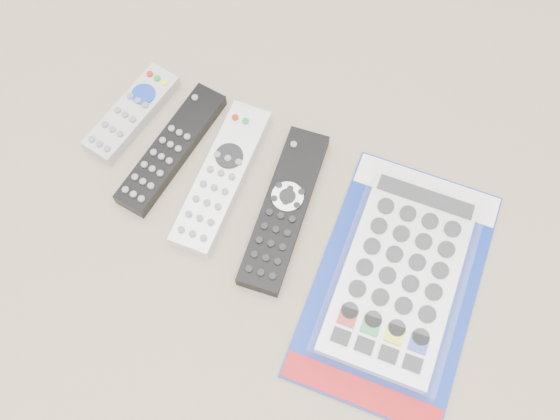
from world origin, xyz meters
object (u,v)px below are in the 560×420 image
at_px(remote_slim_black, 171,149).
at_px(remote_large_black, 284,209).
at_px(jumbo_remote_packaged, 400,276).
at_px(remote_silver_dvd, 222,177).
at_px(remote_small_grey, 132,113).

distance_m(remote_slim_black, remote_large_black, 0.18).
bearing_deg(jumbo_remote_packaged, remote_slim_black, 169.46).
bearing_deg(remote_slim_black, remote_silver_dvd, -1.18).
distance_m(remote_small_grey, remote_slim_black, 0.08).
bearing_deg(remote_small_grey, remote_slim_black, -10.35).
bearing_deg(remote_silver_dvd, remote_slim_black, 169.59).
height_order(remote_silver_dvd, jumbo_remote_packaged, jumbo_remote_packaged).
relative_size(remote_large_black, jumbo_remote_packaged, 0.70).
distance_m(remote_silver_dvd, jumbo_remote_packaged, 0.26).
xyz_separation_m(remote_large_black, jumbo_remote_packaged, (0.17, -0.02, 0.01)).
bearing_deg(remote_large_black, remote_slim_black, 167.84).
height_order(remote_large_black, jumbo_remote_packaged, jumbo_remote_packaged).
xyz_separation_m(remote_silver_dvd, remote_large_black, (0.09, -0.00, -0.00)).
bearing_deg(remote_silver_dvd, remote_small_grey, 163.50).
distance_m(remote_small_grey, remote_silver_dvd, 0.16).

